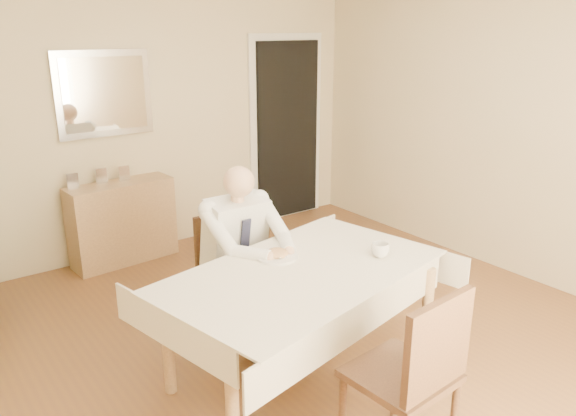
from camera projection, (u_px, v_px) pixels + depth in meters
room at (322, 168)px, 3.43m from camera, size 5.00×5.02×2.60m
doorway at (287, 131)px, 6.28m from camera, size 0.96×0.07×2.10m
mirror at (104, 94)px, 4.98m from camera, size 0.86×0.04×0.76m
dining_table at (302, 283)px, 3.35m from camera, size 1.91×1.35×0.75m
chair_far at (228, 265)px, 4.08m from camera, size 0.41×0.41×0.84m
chair_near at (415, 370)px, 2.70m from camera, size 0.49×0.49×0.98m
seated_man at (248, 249)px, 3.79m from camera, size 0.48×0.72×1.24m
plate at (277, 256)px, 3.49m from camera, size 0.26×0.26×0.02m
food at (277, 253)px, 3.49m from camera, size 0.14×0.14×0.06m
knife at (288, 255)px, 3.46m from camera, size 0.01×0.13×0.01m
fork at (277, 258)px, 3.42m from camera, size 0.01×0.13×0.01m
coffee_mug at (380, 250)px, 3.50m from camera, size 0.14×0.14×0.09m
sideboard at (123, 222)px, 5.23m from camera, size 0.98×0.39×0.76m
photo_frame_left at (73, 181)px, 4.90m from camera, size 0.10×0.02×0.14m
photo_frame_center at (101, 176)px, 5.07m from camera, size 0.10×0.02×0.14m
photo_frame_right at (124, 173)px, 5.16m from camera, size 0.10×0.02×0.14m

